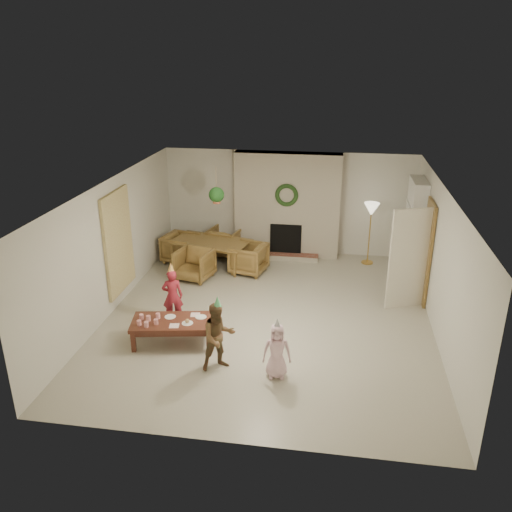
% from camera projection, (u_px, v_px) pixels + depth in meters
% --- Properties ---
extents(floor, '(7.00, 7.00, 0.00)m').
position_uv_depth(floor, '(268.00, 316.00, 9.97)').
color(floor, '#B7B29E').
rests_on(floor, ground).
extents(ceiling, '(7.00, 7.00, 0.00)m').
position_uv_depth(ceiling, '(270.00, 187.00, 9.05)').
color(ceiling, white).
rests_on(ceiling, wall_back).
extents(wall_back, '(7.00, 0.00, 7.00)m').
position_uv_depth(wall_back, '(288.00, 203.00, 12.73)').
color(wall_back, silver).
rests_on(wall_back, floor).
extents(wall_front, '(7.00, 0.00, 7.00)m').
position_uv_depth(wall_front, '(230.00, 360.00, 6.29)').
color(wall_front, silver).
rests_on(wall_front, floor).
extents(wall_left, '(0.00, 7.00, 7.00)m').
position_uv_depth(wall_left, '(112.00, 246.00, 9.94)').
color(wall_left, silver).
rests_on(wall_left, floor).
extents(wall_right, '(0.00, 7.00, 7.00)m').
position_uv_depth(wall_right, '(441.00, 265.00, 9.07)').
color(wall_right, silver).
rests_on(wall_right, floor).
extents(fireplace_mass, '(2.50, 0.40, 2.50)m').
position_uv_depth(fireplace_mass, '(287.00, 205.00, 12.54)').
color(fireplace_mass, '#5B2018').
rests_on(fireplace_mass, floor).
extents(fireplace_hearth, '(1.60, 0.30, 0.12)m').
position_uv_depth(fireplace_hearth, '(285.00, 257.00, 12.66)').
color(fireplace_hearth, maroon).
rests_on(fireplace_hearth, floor).
extents(fireplace_firebox, '(0.75, 0.12, 0.75)m').
position_uv_depth(fireplace_firebox, '(286.00, 239.00, 12.67)').
color(fireplace_firebox, black).
rests_on(fireplace_firebox, floor).
extents(fireplace_wreath, '(0.54, 0.10, 0.54)m').
position_uv_depth(fireplace_wreath, '(287.00, 195.00, 12.22)').
color(fireplace_wreath, '#1B3B16').
rests_on(fireplace_wreath, fireplace_mass).
extents(floor_lamp_base, '(0.27, 0.27, 0.03)m').
position_uv_depth(floor_lamp_base, '(367.00, 262.00, 12.44)').
color(floor_lamp_base, gold).
rests_on(floor_lamp_base, floor).
extents(floor_lamp_post, '(0.03, 0.03, 1.32)m').
position_uv_depth(floor_lamp_post, '(369.00, 236.00, 12.19)').
color(floor_lamp_post, gold).
rests_on(floor_lamp_post, floor).
extents(floor_lamp_shade, '(0.35, 0.35, 0.29)m').
position_uv_depth(floor_lamp_shade, '(372.00, 209.00, 11.96)').
color(floor_lamp_shade, beige).
rests_on(floor_lamp_shade, floor_lamp_post).
extents(bookshelf_carcass, '(0.30, 1.00, 2.20)m').
position_uv_depth(bookshelf_carcass, '(414.00, 230.00, 11.27)').
color(bookshelf_carcass, white).
rests_on(bookshelf_carcass, floor).
extents(bookshelf_shelf_a, '(0.30, 0.92, 0.03)m').
position_uv_depth(bookshelf_shelf_a, '(410.00, 258.00, 11.51)').
color(bookshelf_shelf_a, white).
rests_on(bookshelf_shelf_a, bookshelf_carcass).
extents(bookshelf_shelf_b, '(0.30, 0.92, 0.03)m').
position_uv_depth(bookshelf_shelf_b, '(412.00, 241.00, 11.36)').
color(bookshelf_shelf_b, white).
rests_on(bookshelf_shelf_b, bookshelf_carcass).
extents(bookshelf_shelf_c, '(0.30, 0.92, 0.03)m').
position_uv_depth(bookshelf_shelf_c, '(414.00, 223.00, 11.21)').
color(bookshelf_shelf_c, white).
rests_on(bookshelf_shelf_c, bookshelf_carcass).
extents(bookshelf_shelf_d, '(0.30, 0.92, 0.03)m').
position_uv_depth(bookshelf_shelf_d, '(416.00, 205.00, 11.07)').
color(bookshelf_shelf_d, white).
rests_on(bookshelf_shelf_d, bookshelf_carcass).
extents(books_row_lower, '(0.20, 0.40, 0.24)m').
position_uv_depth(books_row_lower, '(410.00, 255.00, 11.32)').
color(books_row_lower, '#A61E2D').
rests_on(books_row_lower, bookshelf_shelf_a).
extents(books_row_mid, '(0.20, 0.44, 0.24)m').
position_uv_depth(books_row_mid, '(411.00, 234.00, 11.36)').
color(books_row_mid, navy).
rests_on(books_row_mid, bookshelf_shelf_b).
extents(books_row_upper, '(0.20, 0.36, 0.22)m').
position_uv_depth(books_row_upper, '(414.00, 219.00, 11.08)').
color(books_row_upper, '#A39A23').
rests_on(books_row_upper, bookshelf_shelf_c).
extents(door_frame, '(0.05, 0.86, 2.04)m').
position_uv_depth(door_frame, '(427.00, 252.00, 10.27)').
color(door_frame, olive).
rests_on(door_frame, floor).
extents(door_leaf, '(0.77, 0.32, 2.00)m').
position_uv_depth(door_leaf, '(409.00, 259.00, 9.98)').
color(door_leaf, beige).
rests_on(door_leaf, floor).
extents(curtain_panel, '(0.06, 1.20, 2.00)m').
position_uv_depth(curtain_panel, '(118.00, 242.00, 10.12)').
color(curtain_panel, beige).
rests_on(curtain_panel, wall_left).
extents(dining_table, '(1.93, 1.35, 0.62)m').
position_uv_depth(dining_table, '(210.00, 254.00, 12.14)').
color(dining_table, olive).
rests_on(dining_table, floor).
extents(dining_chair_near, '(0.88, 0.89, 0.68)m').
position_uv_depth(dining_chair_near, '(194.00, 264.00, 11.47)').
color(dining_chair_near, olive).
rests_on(dining_chair_near, floor).
extents(dining_chair_far, '(0.88, 0.89, 0.68)m').
position_uv_depth(dining_chair_far, '(224.00, 242.00, 12.79)').
color(dining_chair_far, olive).
rests_on(dining_chair_far, floor).
extents(dining_chair_left, '(0.89, 0.88, 0.68)m').
position_uv_depth(dining_chair_left, '(181.00, 248.00, 12.40)').
color(dining_chair_left, olive).
rests_on(dining_chair_left, floor).
extents(dining_chair_right, '(0.89, 0.88, 0.68)m').
position_uv_depth(dining_chair_right, '(248.00, 258.00, 11.79)').
color(dining_chair_right, olive).
rests_on(dining_chair_right, floor).
extents(hanging_plant_cord, '(0.01, 0.01, 0.70)m').
position_uv_depth(hanging_plant_cord, '(216.00, 184.00, 10.75)').
color(hanging_plant_cord, tan).
rests_on(hanging_plant_cord, ceiling).
extents(hanging_plant_pot, '(0.16, 0.16, 0.12)m').
position_uv_depth(hanging_plant_pot, '(217.00, 200.00, 10.87)').
color(hanging_plant_pot, '#A35234').
rests_on(hanging_plant_pot, hanging_plant_cord).
extents(hanging_plant_foliage, '(0.32, 0.32, 0.32)m').
position_uv_depth(hanging_plant_foliage, '(216.00, 195.00, 10.83)').
color(hanging_plant_foliage, '#164316').
rests_on(hanging_plant_foliage, hanging_plant_pot).
extents(coffee_table_top, '(1.48, 0.92, 0.06)m').
position_uv_depth(coffee_table_top, '(173.00, 322.00, 8.93)').
color(coffee_table_top, '#5C2D1E').
rests_on(coffee_table_top, floor).
extents(coffee_table_apron, '(1.36, 0.80, 0.08)m').
position_uv_depth(coffee_table_apron, '(173.00, 326.00, 8.96)').
color(coffee_table_apron, '#5C2D1E').
rests_on(coffee_table_apron, floor).
extents(coffee_leg_fl, '(0.09, 0.09, 0.36)m').
position_uv_depth(coffee_leg_fl, '(133.00, 342.00, 8.73)').
color(coffee_leg_fl, '#5C2D1E').
rests_on(coffee_leg_fl, floor).
extents(coffee_leg_fr, '(0.09, 0.09, 0.36)m').
position_uv_depth(coffee_leg_fr, '(209.00, 341.00, 8.76)').
color(coffee_leg_fr, '#5C2D1E').
rests_on(coffee_leg_fr, floor).
extents(coffee_leg_bl, '(0.09, 0.09, 0.36)m').
position_uv_depth(coffee_leg_bl, '(140.00, 325.00, 9.26)').
color(coffee_leg_bl, '#5C2D1E').
rests_on(coffee_leg_bl, floor).
extents(coffee_leg_br, '(0.09, 0.09, 0.36)m').
position_uv_depth(coffee_leg_br, '(211.00, 325.00, 9.28)').
color(coffee_leg_br, '#5C2D1E').
rests_on(coffee_leg_br, floor).
extents(cup_a, '(0.09, 0.09, 0.10)m').
position_uv_depth(cup_a, '(139.00, 323.00, 8.74)').
color(cup_a, white).
rests_on(cup_a, coffee_table_top).
extents(cup_b, '(0.09, 0.09, 0.10)m').
position_uv_depth(cup_b, '(141.00, 317.00, 8.94)').
color(cup_b, white).
rests_on(cup_b, coffee_table_top).
extents(cup_c, '(0.09, 0.09, 0.10)m').
position_uv_depth(cup_c, '(146.00, 324.00, 8.70)').
color(cup_c, white).
rests_on(cup_c, coffee_table_top).
extents(cup_d, '(0.09, 0.09, 0.10)m').
position_uv_depth(cup_d, '(148.00, 318.00, 8.89)').
color(cup_d, white).
rests_on(cup_d, coffee_table_top).
extents(cup_e, '(0.09, 0.09, 0.10)m').
position_uv_depth(cup_e, '(156.00, 322.00, 8.78)').
color(cup_e, white).
rests_on(cup_e, coffee_table_top).
extents(cup_f, '(0.09, 0.09, 0.10)m').
position_uv_depth(cup_f, '(158.00, 316.00, 8.98)').
color(cup_f, white).
rests_on(cup_f, coffee_table_top).
extents(plate_a, '(0.22, 0.22, 0.01)m').
position_uv_depth(plate_a, '(170.00, 317.00, 9.04)').
color(plate_a, white).
rests_on(plate_a, coffee_table_top).
extents(plate_b, '(0.22, 0.22, 0.01)m').
position_uv_depth(plate_b, '(187.00, 323.00, 8.82)').
color(plate_b, white).
rests_on(plate_b, coffee_table_top).
extents(plate_c, '(0.22, 0.22, 0.01)m').
position_uv_depth(plate_c, '(201.00, 317.00, 9.03)').
color(plate_c, white).
rests_on(plate_c, coffee_table_top).
extents(food_scoop, '(0.09, 0.09, 0.07)m').
position_uv_depth(food_scoop, '(187.00, 321.00, 8.81)').
color(food_scoop, tan).
rests_on(food_scoop, plate_b).
extents(napkin_left, '(0.18, 0.18, 0.01)m').
position_uv_depth(napkin_left, '(174.00, 326.00, 8.74)').
color(napkin_left, '#F6B5BA').
rests_on(napkin_left, coffee_table_top).
extents(napkin_right, '(0.18, 0.18, 0.01)m').
position_uv_depth(napkin_right, '(195.00, 315.00, 9.10)').
color(napkin_right, '#F6B5BA').
rests_on(napkin_right, coffee_table_top).
extents(child_red, '(0.43, 0.34, 1.03)m').
position_uv_depth(child_red, '(173.00, 296.00, 9.59)').
color(child_red, maroon).
rests_on(child_red, floor).
extents(party_hat_red, '(0.15, 0.15, 0.20)m').
position_uv_depth(party_hat_red, '(171.00, 268.00, 9.39)').
color(party_hat_red, '#EEF250').
rests_on(party_hat_red, child_red).
extents(child_plaid, '(0.69, 0.65, 1.12)m').
position_uv_depth(child_plaid, '(218.00, 337.00, 8.15)').
color(child_plaid, maroon).
rests_on(child_plaid, floor).
extents(party_hat_plaid, '(0.16, 0.16, 0.18)m').
position_uv_depth(party_hat_plaid, '(217.00, 302.00, 7.93)').
color(party_hat_plaid, '#4DB369').
rests_on(party_hat_plaid, child_plaid).
extents(child_pink, '(0.47, 0.34, 0.89)m').
position_uv_depth(child_pink, '(277.00, 351.00, 7.98)').
color(child_pink, '#F6C4D4').
rests_on(child_pink, floor).
extents(party_hat_pink, '(0.12, 0.12, 0.16)m').
position_uv_depth(party_hat_pink, '(277.00, 323.00, 7.80)').
color(party_hat_pink, silver).
rests_on(party_hat_pink, child_pink).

